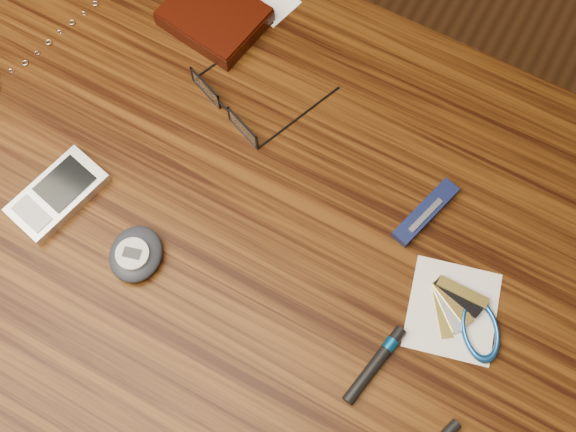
{
  "coord_description": "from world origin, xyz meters",
  "views": [
    {
      "loc": [
        0.16,
        -0.25,
        1.55
      ],
      "look_at": [
        0.01,
        0.02,
        0.76
      ],
      "focal_mm": 45.0,
      "sensor_mm": 36.0,
      "label": 1
    }
  ],
  "objects_px": {
    "desk": "(270,255)",
    "pocket_knife": "(426,212)",
    "eyeglasses": "(229,105)",
    "pda_phone": "(57,195)",
    "notepad_keys": "(466,319)",
    "pedometer": "(136,254)",
    "wallet_and_card": "(216,16)"
  },
  "relations": [
    {
      "from": "pedometer",
      "to": "pocket_knife",
      "type": "bearing_deg",
      "value": 37.87
    },
    {
      "from": "pda_phone",
      "to": "eyeglasses",
      "type": "bearing_deg",
      "value": 59.47
    },
    {
      "from": "desk",
      "to": "pda_phone",
      "type": "bearing_deg",
      "value": -160.18
    },
    {
      "from": "desk",
      "to": "pda_phone",
      "type": "xyz_separation_m",
      "value": [
        -0.24,
        -0.09,
        0.11
      ]
    },
    {
      "from": "pda_phone",
      "to": "pedometer",
      "type": "height_order",
      "value": "pedometer"
    },
    {
      "from": "wallet_and_card",
      "to": "pedometer",
      "type": "distance_m",
      "value": 0.34
    },
    {
      "from": "desk",
      "to": "notepad_keys",
      "type": "height_order",
      "value": "notepad_keys"
    },
    {
      "from": "eyeglasses",
      "to": "pda_phone",
      "type": "bearing_deg",
      "value": -120.53
    },
    {
      "from": "pocket_knife",
      "to": "pedometer",
      "type": "bearing_deg",
      "value": -142.13
    },
    {
      "from": "eyeglasses",
      "to": "pedometer",
      "type": "distance_m",
      "value": 0.22
    },
    {
      "from": "pocket_knife",
      "to": "wallet_and_card",
      "type": "bearing_deg",
      "value": 161.98
    },
    {
      "from": "desk",
      "to": "eyeglasses",
      "type": "distance_m",
      "value": 0.2
    },
    {
      "from": "desk",
      "to": "pocket_knife",
      "type": "bearing_deg",
      "value": 34.23
    },
    {
      "from": "wallet_and_card",
      "to": "eyeglasses",
      "type": "relative_size",
      "value": 0.96
    },
    {
      "from": "eyeglasses",
      "to": "pedometer",
      "type": "xyz_separation_m",
      "value": [
        0.01,
        -0.22,
        -0.0
      ]
    },
    {
      "from": "pedometer",
      "to": "pocket_knife",
      "type": "height_order",
      "value": "pedometer"
    },
    {
      "from": "pda_phone",
      "to": "pocket_knife",
      "type": "relative_size",
      "value": 1.24
    },
    {
      "from": "wallet_and_card",
      "to": "desk",
      "type": "bearing_deg",
      "value": -47.42
    },
    {
      "from": "pocket_knife",
      "to": "pda_phone",
      "type": "bearing_deg",
      "value": -154.08
    },
    {
      "from": "eyeglasses",
      "to": "pedometer",
      "type": "relative_size",
      "value": 2.07
    },
    {
      "from": "pedometer",
      "to": "wallet_and_card",
      "type": "bearing_deg",
      "value": 105.16
    },
    {
      "from": "wallet_and_card",
      "to": "notepad_keys",
      "type": "bearing_deg",
      "value": -24.94
    },
    {
      "from": "desk",
      "to": "pedometer",
      "type": "xyz_separation_m",
      "value": [
        -0.12,
        -0.11,
        0.11
      ]
    },
    {
      "from": "wallet_and_card",
      "to": "pocket_knife",
      "type": "xyz_separation_m",
      "value": [
        0.36,
        -0.12,
        -0.01
      ]
    },
    {
      "from": "wallet_and_card",
      "to": "pda_phone",
      "type": "bearing_deg",
      "value": -96.6
    },
    {
      "from": "wallet_and_card",
      "to": "notepad_keys",
      "type": "height_order",
      "value": "wallet_and_card"
    },
    {
      "from": "desk",
      "to": "pocket_knife",
      "type": "relative_size",
      "value": 9.93
    },
    {
      "from": "pda_phone",
      "to": "notepad_keys",
      "type": "relative_size",
      "value": 0.9
    },
    {
      "from": "wallet_and_card",
      "to": "pocket_knife",
      "type": "distance_m",
      "value": 0.38
    },
    {
      "from": "desk",
      "to": "pocket_knife",
      "type": "distance_m",
      "value": 0.22
    },
    {
      "from": "pedometer",
      "to": "pda_phone",
      "type": "bearing_deg",
      "value": 171.55
    },
    {
      "from": "wallet_and_card",
      "to": "pedometer",
      "type": "xyz_separation_m",
      "value": [
        0.09,
        -0.33,
        -0.0
      ]
    }
  ]
}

